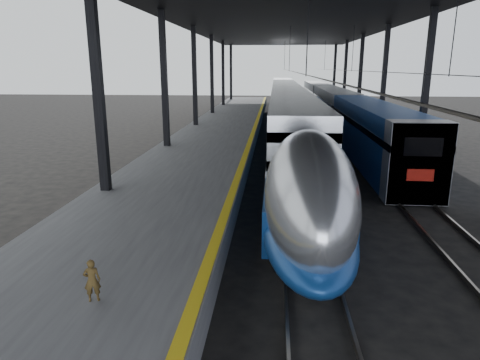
# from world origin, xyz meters

# --- Properties ---
(ground) EXTENTS (160.00, 160.00, 0.00)m
(ground) POSITION_xyz_m (0.00, 0.00, 0.00)
(ground) COLOR black
(ground) RESTS_ON ground
(platform) EXTENTS (6.00, 80.00, 1.00)m
(platform) POSITION_xyz_m (-3.50, 20.00, 0.50)
(platform) COLOR #4C4C4F
(platform) RESTS_ON ground
(yellow_strip) EXTENTS (0.30, 80.00, 0.01)m
(yellow_strip) POSITION_xyz_m (-0.70, 20.00, 1.00)
(yellow_strip) COLOR gold
(yellow_strip) RESTS_ON platform
(rails) EXTENTS (6.52, 80.00, 0.16)m
(rails) POSITION_xyz_m (4.50, 20.00, 0.08)
(rails) COLOR slate
(rails) RESTS_ON ground
(canopy) EXTENTS (18.00, 75.00, 9.47)m
(canopy) POSITION_xyz_m (1.90, 20.00, 9.12)
(canopy) COLOR black
(canopy) RESTS_ON ground
(tgv_train) EXTENTS (2.83, 65.20, 4.05)m
(tgv_train) POSITION_xyz_m (2.00, 29.10, 1.90)
(tgv_train) COLOR silver
(tgv_train) RESTS_ON ground
(second_train) EXTENTS (2.61, 56.05, 3.60)m
(second_train) POSITION_xyz_m (7.00, 34.06, 1.82)
(second_train) COLOR navy
(second_train) RESTS_ON ground
(child) EXTENTS (0.40, 0.32, 0.94)m
(child) POSITION_xyz_m (-2.83, -3.25, 1.47)
(child) COLOR #4A3718
(child) RESTS_ON platform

